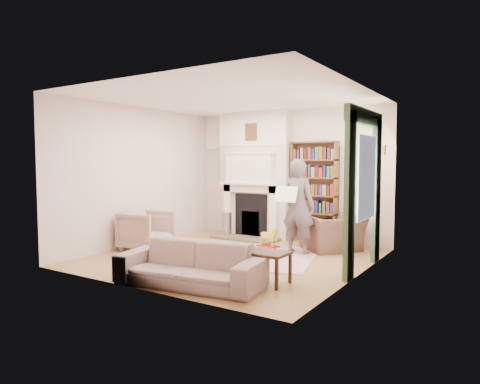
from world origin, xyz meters
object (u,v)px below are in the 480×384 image
Objects in this scene: armchair_left at (146,231)px; sofa at (190,264)px; armchair_reading at (333,233)px; coffee_table at (263,267)px; bookcase at (314,187)px; paraffin_heater at (227,224)px; man_reading at (298,206)px; rocking_horse at (268,238)px.

sofa is at bearing -128.56° from armchair_left.
armchair_reading is 1.46× the size of coffee_table.
armchair_left reaches higher than armchair_reading.
armchair_reading reaches higher than coffee_table.
armchair_left is at bearing 138.93° from sofa.
coffee_table is at bearing 31.49° from sofa.
armchair_left is 3.09m from coffee_table.
paraffin_heater is (-1.99, -0.34, -0.90)m from bookcase.
paraffin_heater is at bearing -19.34° from man_reading.
man_reading is 2.18m from coffee_table.
armchair_left is 0.41× the size of sofa.
armchair_left reaches higher than paraffin_heater.
rocking_horse is at bearing -31.45° from armchair_reading.
armchair_left is at bearing -134.14° from bookcase.
armchair_reading is at bearing 22.95° from rocking_horse.
armchair_left is 1.19× the size of coffee_table.
bookcase is at bearing -93.72° from armchair_reading.
rocking_horse is (-1.14, 2.22, -0.03)m from coffee_table.
paraffin_heater is (-1.81, 3.54, -0.02)m from sofa.
coffee_table is at bearing 38.26° from armchair_reading.
rocking_horse is at bearing -24.44° from paraffin_heater.
rocking_horse is at bearing 118.51° from coffee_table.
armchair_left is (-3.03, -1.89, 0.05)m from armchair_reading.
bookcase is 3.54m from armchair_left.
paraffin_heater reaches higher than coffee_table.
sofa is at bearing 25.19° from armchair_reading.
armchair_left is 1.86× the size of rocking_horse.
coffee_table is (0.78, 0.66, -0.07)m from sofa.
man_reading is at bearing -69.67° from armchair_left.
rocking_horse is (-1.17, -0.42, -0.14)m from armchair_reading.
bookcase is 3.36× the size of paraffin_heater.
armchair_reading is at bearing 67.45° from sofa.
bookcase is 2.21m from paraffin_heater.
coffee_table is at bearing -110.27° from armchair_left.
paraffin_heater is at bearing 133.25° from coffee_table.
bookcase reaches higher than coffee_table.
man_reading is (0.18, -1.18, -0.30)m from bookcase.
man_reading is at bearing 102.89° from coffee_table.
man_reading is 3.92× the size of rocking_horse.
rocking_horse is at bearing -57.83° from armchair_left.
armchair_left is 0.48× the size of man_reading.
armchair_reading is 2.29× the size of rocking_horse.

